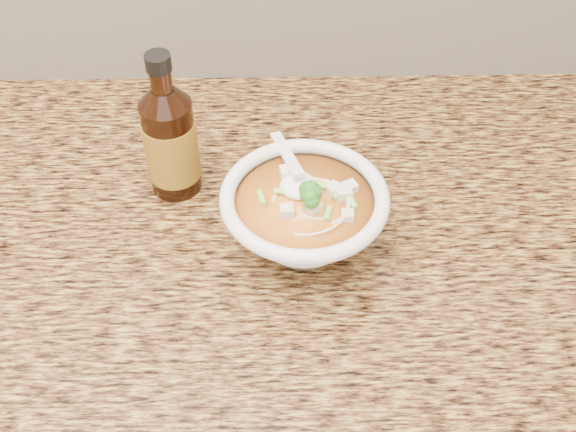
{
  "coord_description": "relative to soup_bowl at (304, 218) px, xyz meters",
  "views": [
    {
      "loc": [
        0.34,
        1.01,
        1.61
      ],
      "look_at": [
        0.35,
        1.62,
        0.95
      ],
      "focal_mm": 45.0,
      "sensor_mm": 36.0,
      "label": 1
    }
  ],
  "objects": [
    {
      "name": "cabinet",
      "position": [
        -0.37,
        0.06,
        -0.52
      ],
      "size": [
        4.0,
        0.65,
        0.86
      ],
      "primitive_type": "cube",
      "color": "black",
      "rests_on": "ground"
    },
    {
      "name": "counter_slab",
      "position": [
        -0.37,
        0.06,
        -0.07
      ],
      "size": [
        4.0,
        0.68,
        0.04
      ],
      "primitive_type": "cube",
      "color": "#A4883C",
      "rests_on": "cabinet"
    },
    {
      "name": "hot_sauce_bottle",
      "position": [
        -0.17,
        0.11,
        0.03
      ],
      "size": [
        0.09,
        0.09,
        0.22
      ],
      "rotation": [
        0.0,
        0.0,
        -0.29
      ],
      "color": "black",
      "rests_on": "counter_slab"
    },
    {
      "name": "soup_bowl",
      "position": [
        0.0,
        0.0,
        0.0
      ],
      "size": [
        0.21,
        0.23,
        0.12
      ],
      "rotation": [
        0.0,
        0.0,
        -0.19
      ],
      "color": "white",
      "rests_on": "counter_slab"
    }
  ]
}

